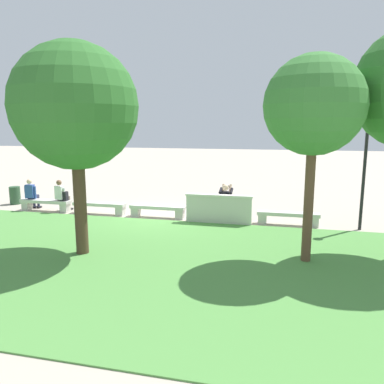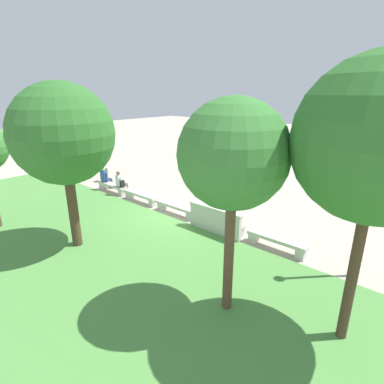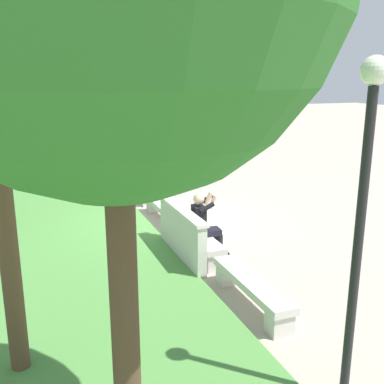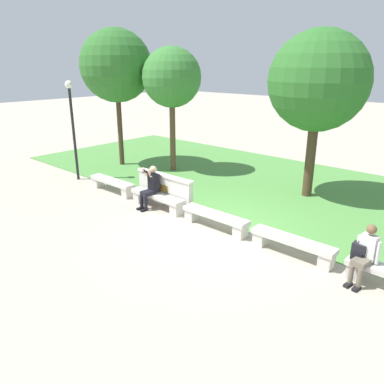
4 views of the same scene
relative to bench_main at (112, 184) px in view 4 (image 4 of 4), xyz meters
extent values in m
plane|color=#B2A593|center=(4.60, 0.00, -0.30)|extent=(80.00, 80.00, 0.00)
cube|color=#518E42|center=(4.60, 4.38, -0.29)|extent=(23.25, 8.00, 0.03)
cube|color=beige|center=(0.00, 0.00, 0.09)|extent=(2.05, 0.40, 0.12)
cube|color=beige|center=(-0.84, 0.00, -0.14)|extent=(0.28, 0.34, 0.33)
cube|color=beige|center=(0.84, 0.00, -0.14)|extent=(0.28, 0.34, 0.33)
cube|color=beige|center=(2.30, 0.00, 0.09)|extent=(2.05, 0.40, 0.12)
cube|color=beige|center=(1.46, 0.00, -0.14)|extent=(0.28, 0.34, 0.33)
cube|color=beige|center=(3.14, 0.00, -0.14)|extent=(0.28, 0.34, 0.33)
cube|color=beige|center=(4.60, 0.00, 0.09)|extent=(2.05, 0.40, 0.12)
cube|color=beige|center=(3.76, 0.00, -0.14)|extent=(0.28, 0.34, 0.33)
cube|color=beige|center=(5.45, 0.00, -0.14)|extent=(0.28, 0.34, 0.33)
cube|color=beige|center=(6.90, 0.00, 0.09)|extent=(2.05, 0.40, 0.12)
cube|color=beige|center=(6.06, 0.00, -0.14)|extent=(0.28, 0.34, 0.33)
cube|color=beige|center=(7.75, 0.00, -0.14)|extent=(0.28, 0.34, 0.33)
cube|color=beige|center=(8.36, 0.00, -0.14)|extent=(0.28, 0.34, 0.33)
cube|color=beige|center=(2.30, 0.34, 0.17)|extent=(2.23, 0.18, 0.95)
cube|color=silver|center=(2.30, 0.34, 0.68)|extent=(2.29, 0.24, 0.06)
cube|color=brown|center=(2.30, 0.24, 0.29)|extent=(0.44, 0.02, 0.22)
cube|color=black|center=(2.00, -0.44, -0.27)|extent=(0.11, 0.24, 0.06)
cylinder|color=black|center=(2.00, -0.37, -0.06)|extent=(0.11, 0.11, 0.42)
cube|color=black|center=(2.20, -0.45, -0.27)|extent=(0.11, 0.24, 0.06)
cylinder|color=black|center=(2.20, -0.38, -0.06)|extent=(0.11, 0.11, 0.42)
cube|color=black|center=(2.11, -0.19, 0.21)|extent=(0.32, 0.44, 0.12)
cube|color=black|center=(2.12, 0.04, 0.49)|extent=(0.35, 0.24, 0.56)
sphere|color=beige|center=(2.12, 0.04, 0.91)|extent=(0.22, 0.22, 0.22)
cylinder|color=black|center=(1.93, -0.05, 0.78)|extent=(0.11, 0.31, 0.21)
cylinder|color=beige|center=(1.98, -0.19, 0.86)|extent=(0.11, 0.19, 0.27)
cylinder|color=black|center=(2.31, -0.07, 0.78)|extent=(0.11, 0.31, 0.21)
cylinder|color=beige|center=(2.23, -0.21, 0.86)|extent=(0.09, 0.19, 0.27)
cube|color=black|center=(2.11, -0.26, 0.90)|extent=(0.15, 0.02, 0.08)
cube|color=black|center=(8.38, -0.40, -0.27)|extent=(0.13, 0.23, 0.06)
cylinder|color=#6B6051|center=(8.39, -0.34, -0.06)|extent=(0.10, 0.10, 0.42)
cube|color=black|center=(8.56, -0.43, -0.27)|extent=(0.13, 0.23, 0.06)
cylinder|color=#6B6051|center=(8.57, -0.37, -0.06)|extent=(0.10, 0.10, 0.42)
cube|color=#6B6051|center=(8.51, -0.18, 0.21)|extent=(0.33, 0.44, 0.12)
cube|color=silver|center=(8.54, 0.04, 0.47)|extent=(0.35, 0.24, 0.52)
sphere|color=brown|center=(8.54, 0.04, 0.86)|extent=(0.20, 0.20, 0.20)
cylinder|color=silver|center=(8.34, 0.05, 0.42)|extent=(0.08, 0.08, 0.48)
cylinder|color=silver|center=(8.73, -0.01, 0.42)|extent=(0.08, 0.08, 0.48)
cube|color=black|center=(8.39, 0.00, 0.33)|extent=(0.28, 0.20, 0.36)
cube|color=black|center=(8.39, -0.11, 0.26)|extent=(0.20, 0.06, 0.16)
torus|color=black|center=(8.39, 0.00, 0.53)|extent=(0.10, 0.02, 0.10)
cylinder|color=#4C3826|center=(5.28, 4.16, 1.12)|extent=(0.32, 0.32, 2.84)
sphere|color=#2D6B28|center=(5.28, 4.16, 3.47)|extent=(3.11, 3.11, 3.11)
cylinder|color=brown|center=(-0.37, 3.42, 1.24)|extent=(0.23, 0.23, 3.08)
sphere|color=#387A33|center=(-0.37, 3.42, 3.48)|extent=(2.33, 2.33, 2.33)
cylinder|color=#4C3826|center=(-2.75, 2.58, 1.35)|extent=(0.21, 0.21, 3.31)
sphere|color=#2D6B28|center=(-2.75, 2.58, 3.90)|extent=(2.96, 2.96, 2.96)
cylinder|color=black|center=(-2.25, 0.04, 1.42)|extent=(0.10, 0.10, 3.43)
sphere|color=white|center=(-2.25, 0.04, 3.27)|extent=(0.28, 0.28, 0.28)
camera|label=1|loc=(0.35, 12.63, 3.02)|focal=35.00mm
camera|label=2|loc=(-3.68, 8.52, 4.68)|focal=28.00mm
camera|label=3|loc=(-5.67, 3.17, 3.22)|focal=42.00mm
camera|label=4|loc=(10.41, -7.41, 3.98)|focal=35.00mm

